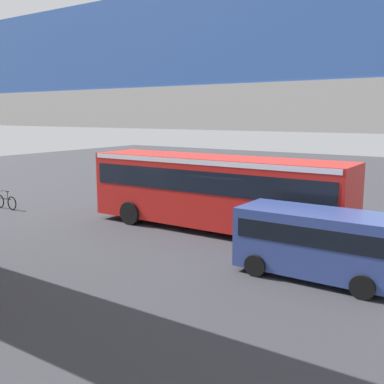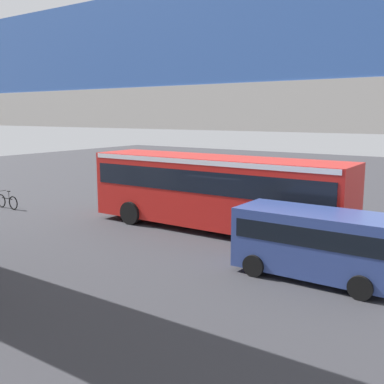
{
  "view_description": "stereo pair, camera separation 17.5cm",
  "coord_description": "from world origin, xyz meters",
  "px_view_note": "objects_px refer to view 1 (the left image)",
  "views": [
    {
      "loc": [
        -9.04,
        16.21,
        4.91
      ],
      "look_at": [
        1.7,
        0.21,
        1.6
      ],
      "focal_mm": 42.41,
      "sensor_mm": 36.0,
      "label": 1
    },
    {
      "loc": [
        -9.18,
        16.12,
        4.91
      ],
      "look_at": [
        1.7,
        0.21,
        1.6
      ],
      "focal_mm": 42.41,
      "sensor_mm": 36.0,
      "label": 2
    }
  ],
  "objects_px": {
    "parked_van": "(318,239)",
    "bicycle_black": "(6,202)",
    "pedestrian": "(118,190)",
    "city_bus": "(215,187)"
  },
  "relations": [
    {
      "from": "parked_van",
      "to": "bicycle_black",
      "type": "relative_size",
      "value": 2.71
    },
    {
      "from": "parked_van",
      "to": "pedestrian",
      "type": "xyz_separation_m",
      "value": [
        12.63,
        -4.77,
        -0.3
      ]
    },
    {
      "from": "parked_van",
      "to": "bicycle_black",
      "type": "distance_m",
      "value": 16.96
    },
    {
      "from": "bicycle_black",
      "to": "pedestrian",
      "type": "distance_m",
      "value": 5.85
    },
    {
      "from": "bicycle_black",
      "to": "city_bus",
      "type": "bearing_deg",
      "value": -168.33
    },
    {
      "from": "city_bus",
      "to": "pedestrian",
      "type": "distance_m",
      "value": 7.34
    },
    {
      "from": "city_bus",
      "to": "parked_van",
      "type": "distance_m",
      "value": 6.42
    },
    {
      "from": "parked_van",
      "to": "bicycle_black",
      "type": "xyz_separation_m",
      "value": [
        16.92,
        -0.83,
        -0.81
      ]
    },
    {
      "from": "city_bus",
      "to": "parked_van",
      "type": "bearing_deg",
      "value": 150.12
    },
    {
      "from": "city_bus",
      "to": "bicycle_black",
      "type": "xyz_separation_m",
      "value": [
        11.39,
        2.35,
        -1.51
      ]
    }
  ]
}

